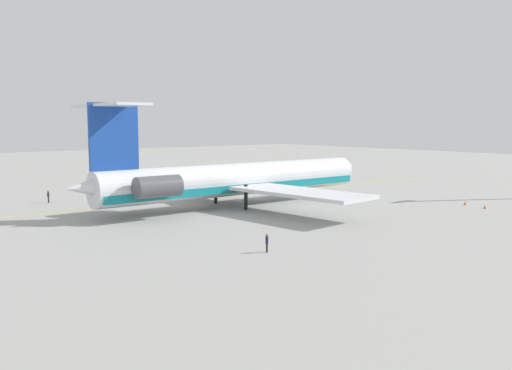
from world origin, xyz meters
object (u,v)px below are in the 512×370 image
(ground_crew_near_tail, at_px, (48,195))
(ground_crew_starboard, at_px, (267,241))
(safety_cone_nose, at_px, (465,203))
(ground_crew_near_nose, at_px, (269,175))
(main_jetliner, at_px, (230,179))
(ground_crew_portside, at_px, (283,177))
(safety_cone_wingtip, at_px, (485,207))

(ground_crew_near_tail, relative_size, ground_crew_starboard, 1.05)
(ground_crew_near_tail, distance_m, safety_cone_nose, 60.25)
(safety_cone_nose, bearing_deg, ground_crew_near_nose, -89.98)
(main_jetliner, bearing_deg, ground_crew_near_tail, 134.07)
(ground_crew_near_nose, height_order, ground_crew_portside, ground_crew_near_nose)
(ground_crew_near_nose, height_order, safety_cone_nose, ground_crew_near_nose)
(main_jetliner, relative_size, ground_crew_starboard, 28.55)
(ground_crew_near_nose, height_order, ground_crew_near_tail, ground_crew_near_nose)
(ground_crew_portside, height_order, safety_cone_wingtip, ground_crew_portside)
(ground_crew_near_nose, distance_m, ground_crew_near_tail, 45.90)
(main_jetliner, distance_m, ground_crew_portside, 31.58)
(main_jetliner, xyz_separation_m, ground_crew_near_tail, (18.74, -19.54, -2.70))
(ground_crew_portside, bearing_deg, safety_cone_wingtip, -30.60)
(main_jetliner, distance_m, safety_cone_nose, 33.59)
(safety_cone_wingtip, bearing_deg, ground_crew_starboard, 1.15)
(ground_crew_near_nose, relative_size, ground_crew_starboard, 1.07)
(main_jetliner, distance_m, safety_cone_wingtip, 35.01)
(ground_crew_near_tail, xyz_separation_m, safety_cone_wingtip, (-44.71, 42.76, -0.84))
(ground_crew_near_nose, bearing_deg, safety_cone_wingtip, -19.51)
(safety_cone_wingtip, bearing_deg, ground_crew_portside, -89.75)
(ground_crew_portside, xyz_separation_m, safety_cone_nose, (-1.18, 37.72, -0.84))
(ground_crew_near_nose, bearing_deg, ground_crew_starboard, -58.48)
(main_jetliner, distance_m, ground_crew_starboard, 27.62)
(ground_crew_near_nose, height_order, safety_cone_wingtip, ground_crew_near_nose)
(ground_crew_near_tail, xyz_separation_m, safety_cone_nose, (-45.72, 39.24, -0.84))
(main_jetliner, xyz_separation_m, safety_cone_nose, (-26.97, 19.70, -3.54))
(ground_crew_portside, distance_m, ground_crew_starboard, 57.44)
(ground_crew_portside, height_order, safety_cone_nose, ground_crew_portside)
(ground_crew_near_tail, bearing_deg, safety_cone_nose, 16.69)
(ground_crew_portside, relative_size, safety_cone_nose, 3.21)
(safety_cone_wingtip, bearing_deg, main_jetliner, -41.80)
(safety_cone_wingtip, bearing_deg, safety_cone_nose, -105.94)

